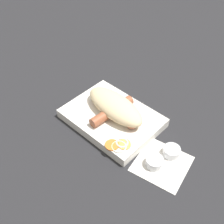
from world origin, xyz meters
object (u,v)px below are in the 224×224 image
at_px(food_tray, 112,118).
at_px(condiment_cup_near, 154,163).
at_px(condiment_cup_far, 171,152).
at_px(sausage, 113,111).
at_px(bread_roll, 114,106).

bearing_deg(food_tray, condiment_cup_near, 167.87).
relative_size(condiment_cup_near, condiment_cup_far, 1.00).
height_order(sausage, condiment_cup_far, sausage).
bearing_deg(condiment_cup_near, condiment_cup_far, -102.13).
distance_m(food_tray, condiment_cup_near, 0.18).
relative_size(food_tray, condiment_cup_far, 5.88).
bearing_deg(condiment_cup_near, food_tray, -12.13).
distance_m(condiment_cup_near, condiment_cup_far, 0.05).
bearing_deg(bread_roll, condiment_cup_near, 164.46).
bearing_deg(bread_roll, sausage, 110.29).
relative_size(bread_roll, condiment_cup_far, 4.59).
xyz_separation_m(condiment_cup_near, condiment_cup_far, (-0.01, -0.05, 0.00)).
relative_size(bread_roll, condiment_cup_near, 4.59).
distance_m(bread_roll, sausage, 0.01).
bearing_deg(sausage, food_tray, 81.90).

